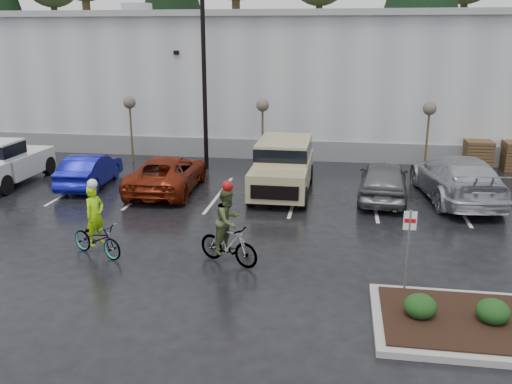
% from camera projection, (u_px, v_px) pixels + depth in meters
% --- Properties ---
extents(ground, '(120.00, 120.00, 0.00)m').
position_uv_depth(ground, '(247.00, 290.00, 13.40)').
color(ground, black).
rests_on(ground, ground).
extents(warehouse, '(60.50, 15.50, 7.20)m').
position_uv_depth(warehouse, '(308.00, 75.00, 33.22)').
color(warehouse, '#ACAFB1').
rests_on(warehouse, ground).
extents(wooded_ridge, '(80.00, 25.00, 6.00)m').
position_uv_depth(wooded_ridge, '(322.00, 65.00, 55.22)').
color(wooded_ridge, '#1B3716').
rests_on(wooded_ridge, ground).
extents(lamppost, '(0.50, 1.00, 9.22)m').
position_uv_depth(lamppost, '(203.00, 43.00, 23.77)').
color(lamppost, black).
rests_on(lamppost, ground).
extents(sapling_west, '(0.60, 0.60, 3.20)m').
position_uv_depth(sapling_west, '(130.00, 106.00, 26.15)').
color(sapling_west, '#43291B').
rests_on(sapling_west, ground).
extents(sapling_mid, '(0.60, 0.60, 3.20)m').
position_uv_depth(sapling_mid, '(263.00, 109.00, 25.18)').
color(sapling_mid, '#43291B').
rests_on(sapling_mid, ground).
extents(sapling_east, '(0.60, 0.60, 3.20)m').
position_uv_depth(sapling_east, '(429.00, 112.00, 24.06)').
color(sapling_east, '#43291B').
rests_on(sapling_east, ground).
extents(pallet_stack_a, '(1.20, 1.20, 1.35)m').
position_uv_depth(pallet_stack_a, '(478.00, 155.00, 25.22)').
color(pallet_stack_a, '#43291B').
rests_on(pallet_stack_a, ground).
extents(shrub_a, '(0.70, 0.70, 0.52)m').
position_uv_depth(shrub_a, '(420.00, 306.00, 11.74)').
color(shrub_a, '#133714').
rests_on(shrub_a, curb_island).
extents(shrub_b, '(0.70, 0.70, 0.52)m').
position_uv_depth(shrub_b, '(493.00, 311.00, 11.52)').
color(shrub_b, '#133714').
rests_on(shrub_b, curb_island).
extents(fire_lane_sign, '(0.30, 0.05, 2.20)m').
position_uv_depth(fire_lane_sign, '(408.00, 243.00, 12.63)').
color(fire_lane_sign, gray).
rests_on(fire_lane_sign, ground).
extents(pickup_white, '(2.10, 5.20, 1.96)m').
position_uv_depth(pickup_white, '(9.00, 160.00, 22.87)').
color(pickup_white, silver).
rests_on(pickup_white, ground).
extents(car_blue, '(1.75, 4.22, 1.36)m').
position_uv_depth(car_blue, '(90.00, 170.00, 22.36)').
color(car_blue, navy).
rests_on(car_blue, ground).
extents(car_red, '(2.56, 5.24, 1.43)m').
position_uv_depth(car_red, '(168.00, 173.00, 21.67)').
color(car_red, maroon).
rests_on(car_red, ground).
extents(suv_tan, '(2.20, 5.10, 2.06)m').
position_uv_depth(suv_tan, '(282.00, 168.00, 21.22)').
color(suv_tan, tan).
rests_on(suv_tan, ground).
extents(car_grey, '(2.13, 4.56, 1.51)m').
position_uv_depth(car_grey, '(383.00, 180.00, 20.51)').
color(car_grey, '#5A5C5E').
rests_on(car_grey, ground).
extents(car_far_silver, '(3.09, 6.16, 1.72)m').
position_uv_depth(car_far_silver, '(457.00, 178.00, 20.45)').
color(car_far_silver, '#AEAFB6').
rests_on(car_far_silver, ground).
extents(cyclist_hivis, '(1.96, 1.35, 2.25)m').
position_uv_depth(cyclist_hivis, '(96.00, 232.00, 15.31)').
color(cyclist_hivis, '#3F3F44').
rests_on(cyclist_hivis, ground).
extents(cyclist_olive, '(1.88, 1.23, 2.36)m').
position_uv_depth(cyclist_olive, '(228.00, 234.00, 14.69)').
color(cyclist_olive, '#3F3F44').
rests_on(cyclist_olive, ground).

